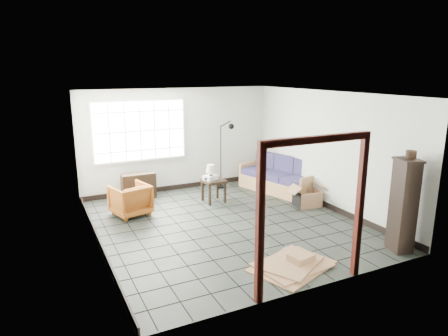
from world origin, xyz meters
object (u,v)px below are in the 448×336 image
side_table (214,184)px  tall_shelf (403,205)px  armchair (130,198)px  futon_sofa (279,179)px

side_table → tall_shelf: size_ratio=0.33×
tall_shelf → armchair: bearing=152.0°
tall_shelf → futon_sofa: bearing=106.0°
armchair → tall_shelf: tall_shelf is taller
side_table → tall_shelf: 4.20m
side_table → tall_shelf: (1.80, -3.77, 0.38)m
futon_sofa → tall_shelf: bearing=-107.1°
armchair → side_table: (1.96, 0.01, 0.07)m
armchair → tall_shelf: (3.76, -3.76, 0.45)m
futon_sofa → armchair: bearing=164.4°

